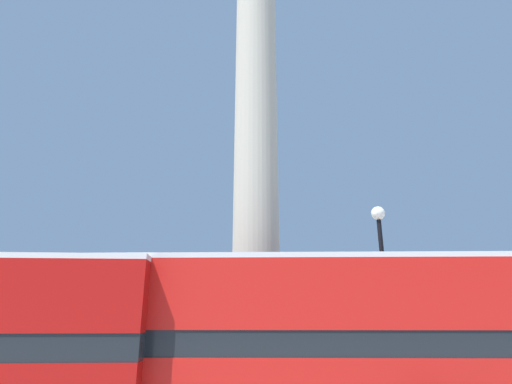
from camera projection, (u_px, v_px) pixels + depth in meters
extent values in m
cube|color=#ADA593|center=(256.00, 370.00, 13.79)|extent=(4.60, 4.60, 0.86)
cylinder|color=#ADA593|center=(256.00, 115.00, 16.80)|extent=(1.78, 1.78, 18.92)
cube|color=black|center=(287.00, 341.00, 9.55)|extent=(10.71, 3.32, 0.55)
cube|color=red|center=(286.00, 296.00, 9.87)|extent=(10.71, 3.37, 1.55)
cube|color=silver|center=(286.00, 262.00, 10.13)|extent=(10.71, 3.37, 0.12)
cube|color=#ADA593|center=(69.00, 357.00, 18.03)|extent=(3.70, 3.01, 2.63)
ellipsoid|color=brown|center=(78.00, 289.00, 18.95)|extent=(2.27, 1.45, 1.00)
cone|color=brown|center=(98.00, 279.00, 18.93)|extent=(1.07, 0.76, 1.05)
cylinder|color=brown|center=(80.00, 269.00, 19.24)|extent=(0.36, 0.36, 0.90)
sphere|color=brown|center=(82.00, 256.00, 19.42)|extent=(0.28, 0.28, 0.28)
cylinder|color=brown|center=(91.00, 313.00, 18.77)|extent=(0.20, 0.20, 1.20)
cylinder|color=brown|center=(84.00, 313.00, 18.25)|extent=(0.20, 0.20, 1.20)
cylinder|color=brown|center=(65.00, 313.00, 18.98)|extent=(0.20, 0.20, 1.20)
cylinder|color=brown|center=(58.00, 313.00, 18.46)|extent=(0.20, 0.20, 1.20)
cylinder|color=black|center=(388.00, 318.00, 11.84)|extent=(0.14, 0.14, 5.98)
sphere|color=white|center=(378.00, 213.00, 12.82)|extent=(0.44, 0.44, 0.44)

